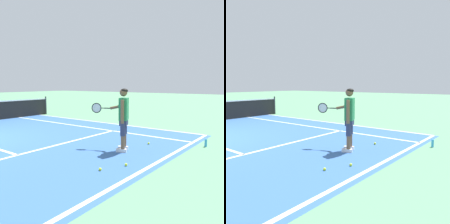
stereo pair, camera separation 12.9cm
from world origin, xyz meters
The scene contains 9 objects.
line_baseline centered at (0.00, -5.95, 0.00)m, with size 10.98×0.10×0.01m, color white.
line_service centered at (0.00, -2.78, 0.00)m, with size 8.23×0.10×0.01m, color white.
line_singles_right centered at (4.12, -1.16, 0.00)m, with size 0.10×9.56×0.01m, color white.
line_doubles_right centered at (5.49, -1.16, 0.00)m, with size 0.10×9.56×0.01m, color white.
tennis_player centered at (2.00, -4.71, 0.99)m, with size 0.56×1.23×1.71m.
tennis_ball_near_feet centered at (3.06, -4.94, 0.03)m, with size 0.07×0.07×0.07m, color #CCE02D.
tennis_ball_by_baseline centered at (0.99, -5.50, 0.03)m, with size 0.07×0.07×0.07m, color #CCE02D.
tennis_ball_mid_court centered at (0.41, -5.22, 0.03)m, with size 0.07×0.07×0.07m, color #CCE02D.
water_bottle centered at (3.82, -6.42, 0.11)m, with size 0.07×0.07×0.23m, color #3393D6.
Camera 1 is at (-3.48, -8.46, 1.85)m, focal length 39.45 mm.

